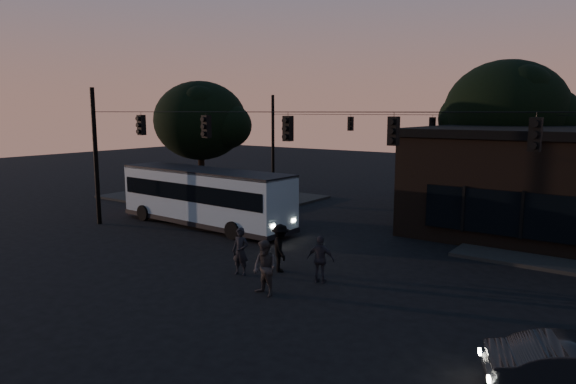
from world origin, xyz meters
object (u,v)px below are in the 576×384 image
Objects in this scene: pedestrian_a at (241,251)px; pedestrian_d at (280,248)px; pedestrian_b at (265,268)px; bus at (205,194)px; pedestrian_c at (321,259)px.

pedestrian_a is 1.58m from pedestrian_d.
pedestrian_a is at bearing 161.51° from pedestrian_b.
bus is at bearing 132.65° from pedestrian_a.
bus is 11.44m from pedestrian_b.
bus is 8.98m from pedestrian_a.
pedestrian_b reaches higher than pedestrian_d.
pedestrian_d is at bearing 40.21° from pedestrian_a.
pedestrian_c is 2.00m from pedestrian_d.
pedestrian_d is (-1.98, 0.21, 0.07)m from pedestrian_c.
pedestrian_a is 3.15m from pedestrian_c.
pedestrian_d reaches higher than pedestrian_a.
pedestrian_a is 0.96× the size of pedestrian_b.
pedestrian_c is at bearing 8.05° from pedestrian_a.
bus reaches higher than pedestrian_c.
bus reaches higher than pedestrian_b.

